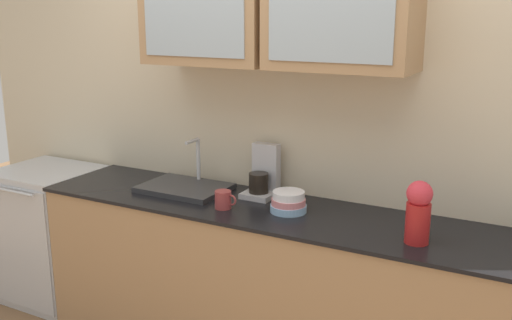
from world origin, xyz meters
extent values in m
cube|color=beige|center=(0.00, 0.35, 1.43)|extent=(4.65, 0.10, 2.86)
cube|color=#A87F56|center=(0.00, 0.00, 0.44)|extent=(2.55, 0.59, 0.88)
cube|color=black|center=(0.00, 0.00, 0.89)|extent=(2.57, 0.61, 0.02)
cube|color=#2D2D30|center=(-0.53, 0.05, 0.91)|extent=(0.49, 0.36, 0.03)
cylinder|color=silver|center=(-0.53, 0.20, 1.05)|extent=(0.02, 0.02, 0.24)
cylinder|color=silver|center=(-0.53, 0.14, 1.17)|extent=(0.02, 0.12, 0.02)
cylinder|color=#8CB7E0|center=(0.16, 0.00, 0.92)|extent=(0.19, 0.19, 0.04)
cylinder|color=#D87F84|center=(0.16, 0.00, 0.95)|extent=(0.18, 0.18, 0.04)
cylinder|color=white|center=(0.16, 0.00, 0.98)|extent=(0.17, 0.17, 0.05)
cylinder|color=#B21E1E|center=(0.84, -0.11, 0.99)|extent=(0.11, 0.11, 0.19)
sphere|color=#D8333F|center=(0.84, -0.11, 1.13)|extent=(0.12, 0.12, 0.12)
cylinder|color=#993838|center=(-0.16, -0.11, 0.95)|extent=(0.09, 0.09, 0.10)
torus|color=#993838|center=(-0.11, -0.11, 0.95)|extent=(0.06, 0.01, 0.06)
cube|color=silver|center=(-1.60, 0.00, 0.45)|extent=(0.61, 0.56, 0.90)
cube|color=silver|center=(-1.60, -0.29, 0.45)|extent=(0.58, 0.01, 0.81)
cylinder|color=silver|center=(-1.60, -0.31, 0.84)|extent=(0.46, 0.02, 0.02)
cube|color=#B7B7BC|center=(-0.09, 0.16, 0.91)|extent=(0.17, 0.20, 0.03)
cylinder|color=black|center=(-0.09, 0.14, 0.98)|extent=(0.11, 0.11, 0.11)
cube|color=#B7B7BC|center=(-0.09, 0.23, 1.06)|extent=(0.15, 0.06, 0.26)
camera|label=1|loc=(1.37, -2.60, 1.90)|focal=41.10mm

